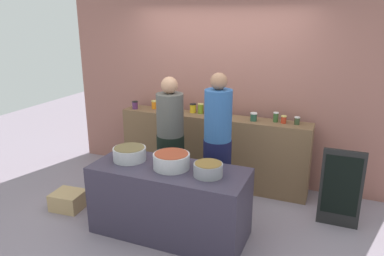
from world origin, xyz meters
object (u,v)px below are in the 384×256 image
(preserve_jar_4, at_px, (172,108))
(preserve_jar_10, at_px, (276,117))
(cooking_pot_left, at_px, (130,154))
(cooking_pot_right, at_px, (208,169))
(cook_in_cap, at_px, (217,153))
(preserve_jar_1, at_px, (154,105))
(preserve_jar_0, at_px, (135,105))
(preserve_jar_2, at_px, (160,105))
(bread_crate, at_px, (68,200))
(preserve_jar_11, at_px, (284,119))
(preserve_jar_3, at_px, (166,107))
(preserve_jar_6, at_px, (201,109))
(preserve_jar_5, at_px, (193,108))
(preserve_jar_8, at_px, (218,114))
(preserve_jar_12, at_px, (297,121))
(cooking_pot_center, at_px, (171,161))
(chalkboard_sign, at_px, (341,189))
(cook_with_tongs, at_px, (171,145))
(preserve_jar_7, at_px, (210,110))
(preserve_jar_9, at_px, (254,117))

(preserve_jar_4, height_order, preserve_jar_10, preserve_jar_4)
(cooking_pot_left, height_order, cooking_pot_right, cooking_pot_left)
(cook_in_cap, bearing_deg, preserve_jar_1, 145.68)
(preserve_jar_0, bearing_deg, preserve_jar_2, 18.38)
(bread_crate, bearing_deg, preserve_jar_11, 30.55)
(preserve_jar_2, xyz_separation_m, cook_in_cap, (1.19, -0.87, -0.28))
(preserve_jar_3, height_order, preserve_jar_6, preserve_jar_6)
(preserve_jar_5, xyz_separation_m, preserve_jar_8, (0.43, -0.13, -0.01))
(preserve_jar_6, height_order, preserve_jar_12, preserve_jar_6)
(preserve_jar_6, distance_m, cooking_pot_center, 1.48)
(preserve_jar_6, xyz_separation_m, cooking_pot_right, (0.66, -1.49, -0.23))
(preserve_jar_3, relative_size, chalkboard_sign, 0.14)
(preserve_jar_0, distance_m, cook_in_cap, 1.75)
(preserve_jar_0, bearing_deg, cook_with_tongs, -33.81)
(preserve_jar_0, xyz_separation_m, preserve_jar_2, (0.36, 0.12, 0.01))
(preserve_jar_11, bearing_deg, bread_crate, -149.45)
(preserve_jar_1, distance_m, preserve_jar_10, 1.80)
(preserve_jar_3, bearing_deg, preserve_jar_4, 6.69)
(cooking_pot_left, bearing_deg, cooking_pot_right, -3.67)
(preserve_jar_8, distance_m, cooking_pot_center, 1.33)
(preserve_jar_0, distance_m, preserve_jar_5, 0.89)
(preserve_jar_10, bearing_deg, preserve_jar_3, -177.34)
(preserve_jar_6, height_order, cooking_pot_center, preserve_jar_6)
(chalkboard_sign, bearing_deg, bread_crate, -164.58)
(preserve_jar_3, height_order, cook_with_tongs, cook_with_tongs)
(preserve_jar_11, xyz_separation_m, cook_in_cap, (-0.62, -0.83, -0.26))
(bread_crate, bearing_deg, preserve_jar_0, 80.50)
(preserve_jar_10, bearing_deg, preserve_jar_7, 178.07)
(preserve_jar_4, relative_size, preserve_jar_11, 1.35)
(preserve_jar_0, bearing_deg, preserve_jar_6, 7.33)
(preserve_jar_9, bearing_deg, chalkboard_sign, -23.50)
(preserve_jar_10, bearing_deg, preserve_jar_4, -177.62)
(preserve_jar_2, distance_m, preserve_jar_12, 1.98)
(preserve_jar_7, relative_size, cooking_pot_right, 0.43)
(preserve_jar_4, relative_size, cook_with_tongs, 0.08)
(preserve_jar_5, xyz_separation_m, chalkboard_sign, (2.06, -0.59, -0.60))
(preserve_jar_7, distance_m, cook_with_tongs, 0.83)
(preserve_jar_0, distance_m, cooking_pot_right, 2.15)
(preserve_jar_10, height_order, cooking_pot_left, preserve_jar_10)
(preserve_jar_0, bearing_deg, preserve_jar_9, 1.12)
(preserve_jar_2, height_order, preserve_jar_5, preserve_jar_2)
(preserve_jar_12, bearing_deg, cook_with_tongs, -155.99)
(preserve_jar_11, bearing_deg, preserve_jar_10, 168.27)
(preserve_jar_7, bearing_deg, preserve_jar_9, -8.25)
(preserve_jar_5, height_order, preserve_jar_12, preserve_jar_5)
(preserve_jar_12, height_order, cooking_pot_center, preserve_jar_12)
(preserve_jar_1, xyz_separation_m, bread_crate, (-0.48, -1.46, -0.96))
(preserve_jar_6, xyz_separation_m, cook_with_tongs, (-0.14, -0.70, -0.34))
(cook_with_tongs, bearing_deg, preserve_jar_7, 67.82)
(preserve_jar_4, bearing_deg, cooking_pot_left, -85.79)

